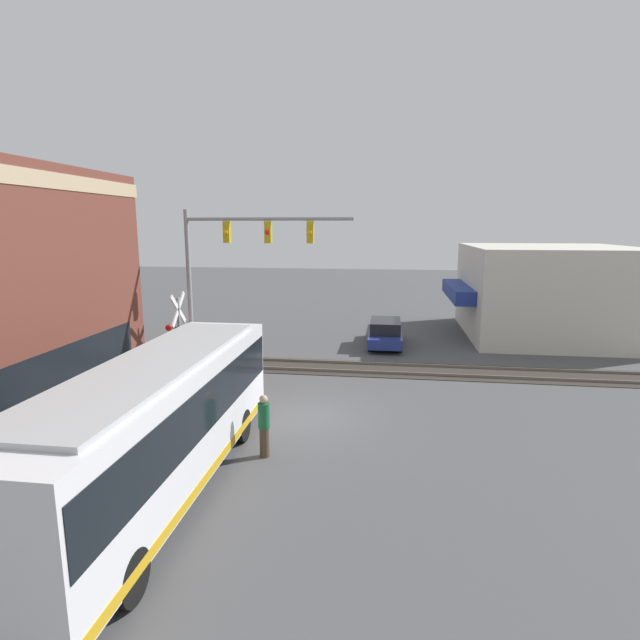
{
  "coord_description": "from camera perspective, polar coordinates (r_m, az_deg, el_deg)",
  "views": [
    {
      "loc": [
        -16.4,
        -2.72,
        6.57
      ],
      "look_at": [
        5.01,
        0.25,
        2.46
      ],
      "focal_mm": 28.0,
      "sensor_mm": 36.0,
      "label": 1
    }
  ],
  "objects": [
    {
      "name": "rail_track_near",
      "position": [
        23.5,
        0.94,
        -5.41
      ],
      "size": [
        2.6,
        60.0,
        0.15
      ],
      "color": "#332D28",
      "rests_on": "ground"
    },
    {
      "name": "ground_plane",
      "position": [
        17.88,
        -1.44,
        -10.8
      ],
      "size": [
        120.0,
        120.0,
        0.0
      ],
      "primitive_type": "plane",
      "color": "#4C4C4F"
    },
    {
      "name": "traffic_signal_gantry",
      "position": [
        21.62,
        -9.65,
        7.38
      ],
      "size": [
        0.42,
        7.22,
        7.24
      ],
      "color": "gray",
      "rests_on": "ground"
    },
    {
      "name": "pedestrian_near_bus",
      "position": [
        14.64,
        -6.41,
        -11.86
      ],
      "size": [
        0.34,
        0.34,
        1.85
      ],
      "color": "#473828",
      "rests_on": "ground"
    },
    {
      "name": "crossing_signal",
      "position": [
        21.96,
        -15.81,
        -0.88
      ],
      "size": [
        1.41,
        1.18,
        3.81
      ],
      "color": "gray",
      "rests_on": "ground"
    },
    {
      "name": "city_bus",
      "position": [
        13.02,
        -18.15,
        -10.98
      ],
      "size": [
        10.81,
        2.59,
        3.39
      ],
      "color": "silver",
      "rests_on": "ground"
    },
    {
      "name": "shop_building",
      "position": [
        32.8,
        24.37,
        3.0
      ],
      "size": [
        10.05,
        10.37,
        5.37
      ],
      "color": "beige",
      "rests_on": "ground"
    },
    {
      "name": "parked_car_blue",
      "position": [
        27.9,
        7.47,
        -1.52
      ],
      "size": [
        4.74,
        1.82,
        1.46
      ],
      "color": "navy",
      "rests_on": "ground"
    }
  ]
}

